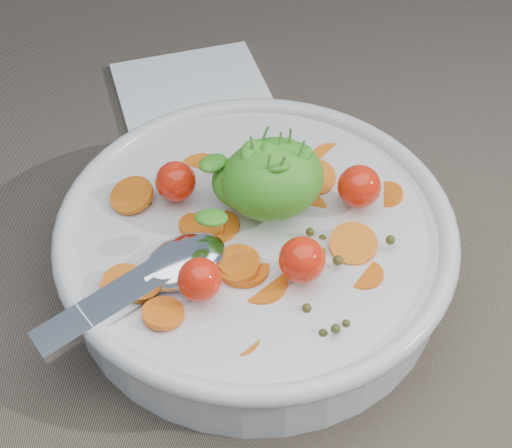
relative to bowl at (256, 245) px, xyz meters
name	(u,v)px	position (x,y,z in m)	size (l,w,h in m)	color
ground	(250,264)	(0.00, 0.01, -0.04)	(6.00, 6.00, 0.00)	#7A6957
bowl	(256,245)	(0.00, 0.00, 0.00)	(0.34, 0.31, 0.13)	silver
napkin	(192,90)	(0.02, 0.25, -0.03)	(0.15, 0.13, 0.01)	white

